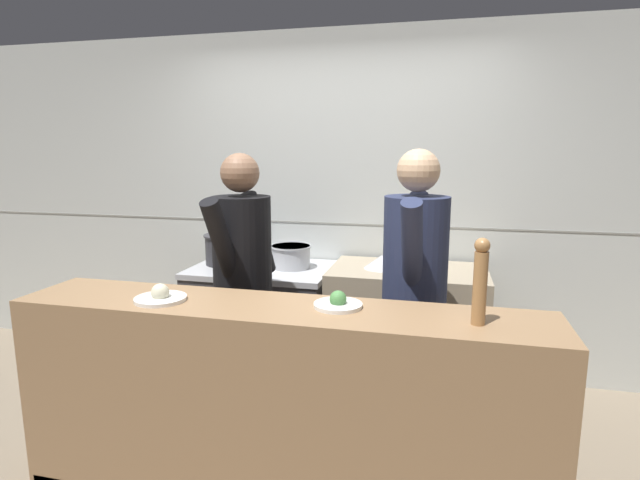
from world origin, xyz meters
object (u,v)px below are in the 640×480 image
Objects in this scene: mixing_bowl_steel at (382,262)px; chef_sous at (414,290)px; stock_pot at (228,248)px; plated_dish_main at (160,296)px; pepper_mill at (480,280)px; oven_range at (263,322)px; sauce_pot at (291,256)px; plated_dish_appetiser at (338,303)px; chef_head_cook at (243,282)px.

mixing_bowl_steel is 0.14× the size of chef_sous.
chef_sous is (1.43, -0.74, -0.02)m from stock_pot.
pepper_mill is (1.44, 0.02, 0.17)m from plated_dish_main.
mixing_bowl_steel reaches higher than oven_range.
plated_dish_main is at bearing -99.08° from sauce_pot.
plated_dish_appetiser is at bearing 171.82° from pepper_mill.
mixing_bowl_steel is 0.15× the size of chef_head_cook.
pepper_mill reaches higher than sauce_pot.
chef_head_cook is at bearing -78.60° from oven_range.
chef_head_cook reaches higher than oven_range.
stock_pot is 0.21× the size of chef_head_cook.
stock_pot is 1.19× the size of sauce_pot.
mixing_bowl_steel is 1.12× the size of plated_dish_appetiser.
chef_head_cook reaches higher than stock_pot.
pepper_mill is (1.43, -1.34, 0.77)m from oven_range.
stock_pot is 2.22m from pepper_mill.
chef_sous is (-0.29, 0.65, -0.24)m from pepper_mill.
oven_range is at bearing 178.72° from mixing_bowl_steel.
chef_head_cook is (0.15, 0.64, -0.09)m from plated_dish_main.
plated_dish_appetiser reaches higher than stock_pot.
pepper_mill reaches higher than mixing_bowl_steel.
mixing_bowl_steel is 1.02× the size of plated_dish_main.
pepper_mill reaches higher than stock_pot.
oven_range is 2.11m from pepper_mill.
chef_sous reaches higher than pepper_mill.
plated_dish_main is 1.09× the size of plated_dish_appetiser.
chef_head_cook reaches higher than mixing_bowl_steel.
sauce_pot is at bearing 80.92° from plated_dish_main.
plated_dish_main reaches higher than mixing_bowl_steel.
oven_range is at bearing -8.61° from stock_pot.
stock_pot is 0.50m from sauce_pot.
plated_dish_appetiser is 0.62× the size of pepper_mill.
chef_head_cook is (0.43, -0.76, -0.03)m from stock_pot.
chef_sous is (0.26, -0.67, 0.01)m from mixing_bowl_steel.
chef_head_cook is at bearing -95.38° from sauce_pot.
mixing_bowl_steel is at bearing 112.51° from pepper_mill.
sauce_pot is at bearing 115.62° from plated_dish_appetiser.
stock_pot is at bearing 127.57° from chef_head_cook.
oven_range is at bearing 89.67° from plated_dish_main.
chef_sous is at bearing 29.94° from plated_dish_main.
sauce_pot reaches higher than oven_range.
plated_dish_appetiser is at bearing -49.21° from stock_pot.
pepper_mill is at bearing -67.49° from mixing_bowl_steel.
plated_dish_appetiser is at bearing -64.38° from sauce_pot.
stock_pot reaches higher than oven_range.
mixing_bowl_steel is 0.72m from chef_sous.
sauce_pot is 0.75m from chef_head_cook.
plated_dish_main is 0.14× the size of chef_sous.
pepper_mill is at bearing -63.75° from chef_sous.
sauce_pot is 0.82× the size of pepper_mill.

